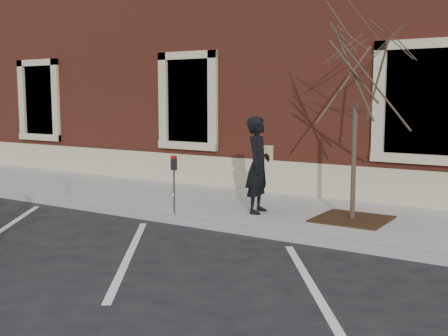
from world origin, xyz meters
The scene contains 9 objects.
ground centered at (0.00, 0.00, 0.00)m, with size 120.00×120.00×0.00m, color #28282B.
sidewalk_near centered at (0.00, 1.75, 0.07)m, with size 40.00×3.50×0.15m, color beige.
curb_near centered at (0.00, -0.05, 0.07)m, with size 40.00×0.12×0.15m, color #9E9E99.
parking_stripes centered at (0.00, -2.20, 0.00)m, with size 28.00×4.40×0.01m, color silver, non-canonical shape.
building_civic centered at (0.00, 7.74, 4.00)m, with size 40.00×8.62×8.00m.
man centered at (0.46, 1.17, 1.13)m, with size 0.72×0.47×1.97m, color black.
parking_meter centered at (-0.89, 0.12, 0.97)m, with size 0.11×0.08×1.18m.
tree_grate centered at (2.33, 1.55, 0.17)m, with size 1.33×1.33×0.03m, color #382612.
sapling centered at (2.33, 1.55, 2.99)m, with size 2.44×2.44×4.07m.
Camera 1 is at (5.98, -8.71, 2.51)m, focal length 45.00 mm.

